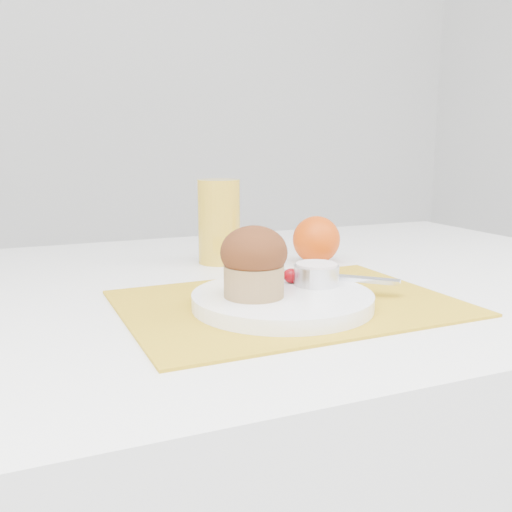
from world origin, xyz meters
name	(u,v)px	position (x,y,z in m)	size (l,w,h in m)	color
table	(274,504)	(0.00, 0.05, 0.38)	(1.20, 0.80, 0.75)	white
placemat	(288,303)	(-0.05, -0.09, 0.75)	(0.40, 0.29, 0.00)	gold
plate	(282,300)	(-0.06, -0.11, 0.76)	(0.21, 0.21, 0.02)	white
ramekin	(316,275)	(-0.01, -0.09, 0.78)	(0.06, 0.06, 0.02)	silver
cream	(317,266)	(-0.01, -0.09, 0.79)	(0.05, 0.05, 0.01)	white
raspberry_near	(273,278)	(-0.06, -0.06, 0.78)	(0.02, 0.02, 0.02)	#600214
raspberry_far	(291,276)	(-0.03, -0.07, 0.78)	(0.02, 0.02, 0.02)	#610207
butter_knife	(319,276)	(0.01, -0.06, 0.77)	(0.21, 0.02, 0.01)	silver
orange	(316,240)	(0.10, 0.11, 0.79)	(0.08, 0.08, 0.08)	#D84707
juice_glass	(219,222)	(-0.04, 0.18, 0.82)	(0.07, 0.07, 0.14)	gold
muffin	(254,262)	(-0.10, -0.11, 0.81)	(0.09, 0.09, 0.08)	#A27F4E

